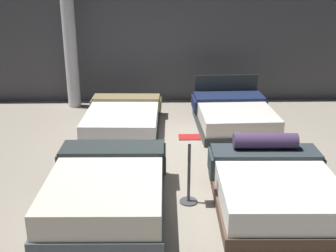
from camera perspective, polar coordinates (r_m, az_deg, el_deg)
ground_plane at (r=7.05m, az=1.98°, el=-4.43°), size 18.00×18.00×0.02m
showroom_back_wall at (r=9.90m, az=0.98°, el=13.35°), size 18.00×0.06×3.50m
bed_0 at (r=5.58m, az=-8.27°, el=-8.54°), size 1.55×2.11×0.56m
bed_1 at (r=5.74m, az=14.21°, el=-8.16°), size 1.61×1.95×0.76m
bed_2 at (r=8.35m, az=-6.13°, el=1.01°), size 1.52×2.09×0.44m
bed_3 at (r=8.46m, az=8.89°, el=1.41°), size 1.54×2.02×0.85m
price_sign at (r=5.60m, az=2.84°, el=-7.05°), size 0.28×0.24×0.95m
support_pillar at (r=9.61m, az=-13.28°, el=12.63°), size 0.28×0.28×3.50m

